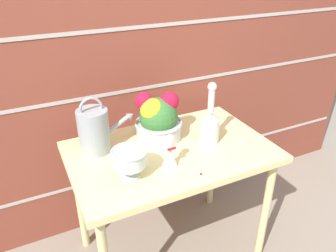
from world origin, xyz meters
TOP-DOWN VIEW (x-y plane):
  - ground_plane at (0.00, 0.00)m, footprint 12.00×12.00m
  - brick_wall at (0.00, 0.47)m, footprint 3.60×0.08m
  - patio_table at (0.00, 0.00)m, footprint 1.04×0.67m
  - watering_can at (-0.35, 0.16)m, footprint 0.30×0.16m
  - crystal_pedestal_bowl at (-0.27, -0.13)m, footprint 0.16×0.16m
  - flower_planter at (-0.01, 0.14)m, footprint 0.26×0.26m
  - glass_decanter at (0.22, -0.02)m, footprint 0.10×0.10m
  - figurine_vase at (-0.07, -0.14)m, footprint 0.08×0.08m
  - fallen_petal at (0.03, -0.26)m, footprint 0.01×0.01m

SIDE VIEW (x-z plane):
  - ground_plane at x=0.00m, z-range 0.00..0.00m
  - patio_table at x=0.00m, z-range 0.29..1.03m
  - fallen_petal at x=0.03m, z-range 0.74..0.75m
  - figurine_vase at x=-0.07m, z-range 0.72..0.90m
  - crystal_pedestal_bowl at x=-0.27m, z-range 0.77..0.91m
  - glass_decanter at x=0.22m, z-range 0.68..1.02m
  - flower_planter at x=-0.01m, z-range 0.72..0.99m
  - watering_can at x=-0.35m, z-range 0.71..1.01m
  - brick_wall at x=0.00m, z-range 0.00..2.20m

